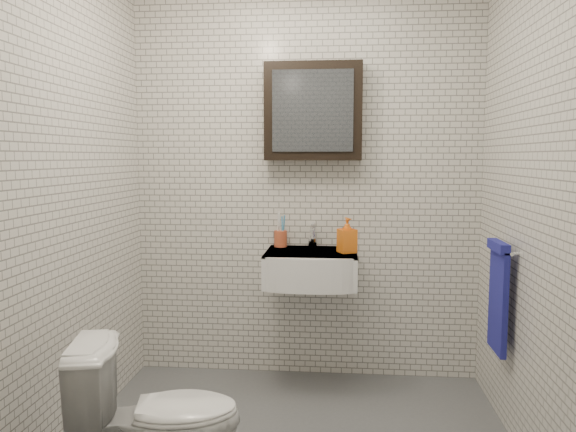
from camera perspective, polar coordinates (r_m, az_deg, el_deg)
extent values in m
cube|color=silver|center=(3.60, 1.80, 3.29)|extent=(2.20, 0.02, 2.50)
cube|color=silver|center=(1.61, -2.68, -0.13)|extent=(2.20, 0.02, 2.50)
cube|color=silver|center=(2.91, -21.72, 2.21)|extent=(0.02, 2.00, 2.50)
cube|color=silver|center=(2.73, 24.05, 1.90)|extent=(0.02, 2.00, 2.50)
cube|color=white|center=(3.43, 2.37, -5.27)|extent=(0.55, 0.45, 0.20)
cylinder|color=silver|center=(3.44, 2.40, -3.76)|extent=(0.31, 0.31, 0.02)
cylinder|color=silver|center=(3.43, 2.40, -3.63)|extent=(0.04, 0.04, 0.01)
cube|color=white|center=(3.41, 2.38, -3.70)|extent=(0.55, 0.45, 0.01)
cylinder|color=silver|center=(3.57, 2.52, -2.70)|extent=(0.06, 0.06, 0.06)
cylinder|color=silver|center=(3.56, 2.52, -1.75)|extent=(0.03, 0.03, 0.08)
cylinder|color=silver|center=(3.50, 2.48, -1.40)|extent=(0.02, 0.12, 0.02)
cube|color=silver|center=(3.59, 2.55, -0.81)|extent=(0.02, 0.09, 0.01)
cube|color=black|center=(3.53, 2.57, 10.54)|extent=(0.60, 0.14, 0.60)
cube|color=#3F444C|center=(3.46, 2.51, 10.64)|extent=(0.49, 0.01, 0.49)
cylinder|color=silver|center=(3.09, 21.04, -3.17)|extent=(0.02, 0.30, 0.02)
cylinder|color=silver|center=(3.22, 20.77, -2.81)|extent=(0.04, 0.02, 0.02)
cylinder|color=silver|center=(2.97, 22.08, -3.56)|extent=(0.04, 0.02, 0.02)
cube|color=#29229C|center=(3.14, 20.58, -8.05)|extent=(0.03, 0.26, 0.54)
cube|color=#29229C|center=(3.08, 20.60, -2.90)|extent=(0.05, 0.26, 0.05)
cylinder|color=#B64D2D|center=(3.58, -0.76, -2.32)|extent=(0.10, 0.10, 0.10)
cylinder|color=white|center=(3.57, -1.03, -1.28)|extent=(0.02, 0.03, 0.20)
cylinder|color=#3E91C8|center=(3.57, -0.58, -1.44)|extent=(0.02, 0.02, 0.18)
cylinder|color=white|center=(3.59, -0.82, -1.15)|extent=(0.02, 0.04, 0.21)
cylinder|color=#3E91C8|center=(3.58, -0.45, -1.32)|extent=(0.03, 0.04, 0.18)
imported|color=#F45A19|center=(3.37, 6.02, -1.95)|extent=(0.13, 0.13, 0.21)
imported|color=white|center=(2.52, -13.01, -19.46)|extent=(0.74, 0.51, 0.68)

